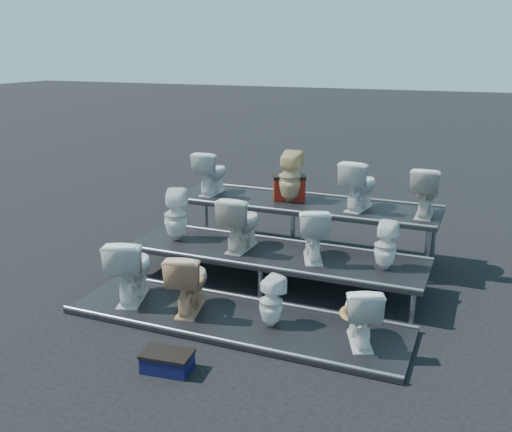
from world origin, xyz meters
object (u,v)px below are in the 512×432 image
at_px(toilet_2, 271,301).
at_px(toilet_11, 425,191).
at_px(toilet_4, 176,215).
at_px(red_crate, 289,188).
at_px(toilet_5, 241,222).
at_px(toilet_3, 361,313).
at_px(toilet_1, 189,281).
at_px(step_stool, 167,363).
at_px(toilet_10, 359,184).
at_px(toilet_0, 131,268).
at_px(toilet_7, 385,246).
at_px(toilet_6, 313,233).
at_px(toilet_8, 212,172).
at_px(toilet_9, 290,177).

distance_m(toilet_2, toilet_11, 3.07).
relative_size(toilet_4, red_crate, 1.54).
bearing_deg(toilet_5, toilet_4, 1.16).
bearing_deg(toilet_3, toilet_1, -21.09).
relative_size(red_crate, step_stool, 0.99).
bearing_deg(toilet_10, toilet_0, 57.86).
distance_m(toilet_2, toilet_7, 1.73).
height_order(toilet_5, toilet_6, toilet_5).
bearing_deg(toilet_3, toilet_10, -97.28).
bearing_deg(toilet_1, toilet_8, -82.55).
xyz_separation_m(toilet_1, step_stool, (0.42, -1.24, -0.36)).
bearing_deg(toilet_11, toilet_7, 75.92).
bearing_deg(toilet_10, toilet_11, -170.03).
bearing_deg(toilet_6, toilet_10, -124.28).
bearing_deg(toilet_1, toilet_9, -111.91).
bearing_deg(toilet_10, toilet_9, 9.97).
height_order(toilet_7, toilet_11, toilet_11).
height_order(toilet_0, toilet_10, toilet_10).
distance_m(toilet_8, toilet_10, 2.49).
height_order(toilet_5, toilet_11, toilet_11).
bearing_deg(toilet_7, toilet_10, -59.52).
xyz_separation_m(toilet_5, toilet_8, (-1.11, 1.30, 0.37)).
distance_m(toilet_4, toilet_9, 1.90).
relative_size(toilet_6, toilet_8, 1.02).
xyz_separation_m(toilet_0, toilet_3, (2.99, 0.00, -0.07)).
xyz_separation_m(toilet_7, toilet_11, (0.31, 1.30, 0.45)).
height_order(toilet_1, step_stool, toilet_1).
xyz_separation_m(toilet_10, red_crate, (-1.17, 0.14, -0.20)).
distance_m(toilet_2, toilet_8, 3.43).
height_order(toilet_4, toilet_9, toilet_9).
xyz_separation_m(toilet_5, toilet_7, (2.03, 0.00, -0.08)).
xyz_separation_m(toilet_5, step_stool, (0.29, -2.54, -0.76)).
xyz_separation_m(toilet_11, red_crate, (-2.13, 0.14, -0.19)).
relative_size(toilet_0, toilet_4, 1.13).
bearing_deg(toilet_4, toilet_10, -169.28).
height_order(toilet_1, red_crate, red_crate).
height_order(toilet_1, toilet_2, toilet_1).
distance_m(toilet_9, toilet_10, 1.11).
distance_m(toilet_0, toilet_9, 2.98).
bearing_deg(red_crate, toilet_7, -61.22).
bearing_deg(toilet_9, toilet_2, 104.08).
bearing_deg(toilet_0, toilet_11, -160.08).
xyz_separation_m(toilet_0, toilet_5, (0.97, 1.30, 0.36)).
distance_m(toilet_4, toilet_10, 2.78).
height_order(toilet_2, toilet_3, toilet_3).
distance_m(toilet_7, toilet_8, 3.43).
relative_size(toilet_8, toilet_11, 0.99).
relative_size(toilet_5, toilet_11, 1.07).
distance_m(toilet_1, toilet_9, 2.75).
bearing_deg(toilet_7, toilet_2, 54.37).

